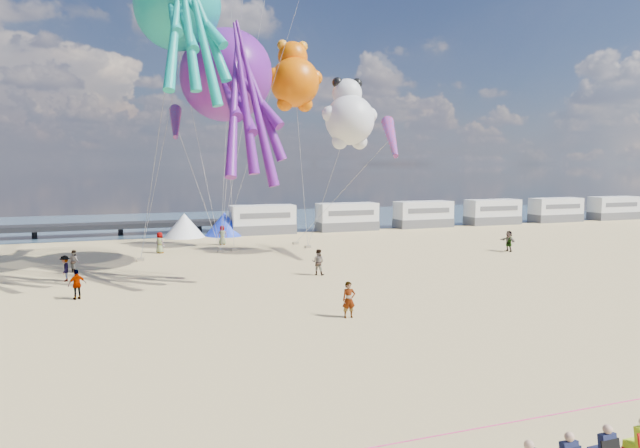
{
  "coord_description": "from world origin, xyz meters",
  "views": [
    {
      "loc": [
        -8.12,
        -17.66,
        7.25
      ],
      "look_at": [
        0.28,
        6.0,
        4.61
      ],
      "focal_mm": 32.0,
      "sensor_mm": 36.0,
      "label": 1
    }
  ],
  "objects_px": {
    "beachgoer_7": "(318,262)",
    "kite_octopus_purple": "(226,76)",
    "motorhome_0": "(263,220)",
    "beachgoer_1": "(74,261)",
    "windsock_left": "(187,24)",
    "motorhome_5": "(614,208)",
    "sandbag_c": "(308,247)",
    "windsock_mid": "(391,138)",
    "tent_blue": "(224,224)",
    "motorhome_4": "(556,210)",
    "beachgoer_3": "(77,285)",
    "kite_octopus_teal": "(177,6)",
    "beachgoer_2": "(65,268)",
    "sandbag_b": "(234,250)",
    "motorhome_2": "(423,214)",
    "sandbag_d": "(296,243)",
    "standing_person": "(349,300)",
    "sandbag_a": "(141,260)",
    "tent_white": "(184,225)",
    "beachgoer_6": "(160,243)",
    "beachgoer_0": "(222,235)",
    "windsock_right": "(176,123)",
    "beachgoer_4": "(509,241)",
    "kite_teddy_orange": "(295,82)",
    "motorhome_3": "(493,212)",
    "sandbag_e": "(221,251)",
    "kite_panda": "(350,120)"
  },
  "relations": [
    {
      "from": "beachgoer_7",
      "to": "kite_octopus_purple",
      "type": "relative_size",
      "value": 0.13
    },
    {
      "from": "motorhome_0",
      "to": "beachgoer_1",
      "type": "bearing_deg",
      "value": -136.08
    },
    {
      "from": "windsock_left",
      "to": "motorhome_5",
      "type": "bearing_deg",
      "value": 34.65
    },
    {
      "from": "sandbag_c",
      "to": "windsock_mid",
      "type": "height_order",
      "value": "windsock_mid"
    },
    {
      "from": "beachgoer_7",
      "to": "tent_blue",
      "type": "bearing_deg",
      "value": -50.55
    },
    {
      "from": "motorhome_4",
      "to": "beachgoer_3",
      "type": "xyz_separation_m",
      "value": [
        -54.37,
        -24.95,
        -0.69
      ]
    },
    {
      "from": "kite_octopus_teal",
      "to": "kite_octopus_purple",
      "type": "xyz_separation_m",
      "value": [
        3.22,
        1.19,
        -3.99
      ]
    },
    {
      "from": "beachgoer_1",
      "to": "sandbag_c",
      "type": "relative_size",
      "value": 3.03
    },
    {
      "from": "beachgoer_2",
      "to": "sandbag_b",
      "type": "xyz_separation_m",
      "value": [
        12.31,
        8.94,
        -0.7
      ]
    },
    {
      "from": "motorhome_2",
      "to": "sandbag_d",
      "type": "height_order",
      "value": "motorhome_2"
    },
    {
      "from": "standing_person",
      "to": "sandbag_b",
      "type": "xyz_separation_m",
      "value": [
        -1.07,
        22.63,
        -0.76
      ]
    },
    {
      "from": "beachgoer_2",
      "to": "sandbag_a",
      "type": "relative_size",
      "value": 3.25
    },
    {
      "from": "tent_white",
      "to": "sandbag_c",
      "type": "distance_m",
      "value": 14.54
    },
    {
      "from": "beachgoer_2",
      "to": "motorhome_0",
      "type": "bearing_deg",
      "value": 139.11
    },
    {
      "from": "motorhome_2",
      "to": "tent_white",
      "type": "xyz_separation_m",
      "value": [
        -27.0,
        0.0,
        -0.3
      ]
    },
    {
      "from": "motorhome_5",
      "to": "beachgoer_6",
      "type": "bearing_deg",
      "value": -170.45
    },
    {
      "from": "motorhome_5",
      "to": "tent_white",
      "type": "bearing_deg",
      "value": 180.0
    },
    {
      "from": "motorhome_0",
      "to": "beachgoer_0",
      "type": "relative_size",
      "value": 3.76
    },
    {
      "from": "beachgoer_7",
      "to": "sandbag_a",
      "type": "relative_size",
      "value": 3.43
    },
    {
      "from": "windsock_left",
      "to": "windsock_right",
      "type": "bearing_deg",
      "value": -161.51
    },
    {
      "from": "beachgoer_4",
      "to": "windsock_right",
      "type": "relative_size",
      "value": 0.38
    },
    {
      "from": "tent_white",
      "to": "kite_octopus_teal",
      "type": "distance_m",
      "value": 25.32
    },
    {
      "from": "sandbag_b",
      "to": "kite_octopus_teal",
      "type": "distance_m",
      "value": 19.92
    },
    {
      "from": "beachgoer_2",
      "to": "kite_teddy_orange",
      "type": "xyz_separation_m",
      "value": [
        17.25,
        7.47,
        13.12
      ]
    },
    {
      "from": "motorhome_3",
      "to": "beachgoer_3",
      "type": "height_order",
      "value": "motorhome_3"
    },
    {
      "from": "windsock_left",
      "to": "beachgoer_7",
      "type": "bearing_deg",
      "value": -23.58
    },
    {
      "from": "tent_blue",
      "to": "windsock_mid",
      "type": "height_order",
      "value": "windsock_mid"
    },
    {
      "from": "beachgoer_6",
      "to": "sandbag_c",
      "type": "relative_size",
      "value": 3.45
    },
    {
      "from": "tent_blue",
      "to": "beachgoer_7",
      "type": "xyz_separation_m",
      "value": [
        2.09,
        -22.9,
        -0.34
      ]
    },
    {
      "from": "sandbag_b",
      "to": "sandbag_e",
      "type": "xyz_separation_m",
      "value": [
        -1.24,
        -0.59,
        0.0
      ]
    },
    {
      "from": "sandbag_c",
      "to": "windsock_right",
      "type": "distance_m",
      "value": 16.02
    },
    {
      "from": "sandbag_a",
      "to": "sandbag_b",
      "type": "bearing_deg",
      "value": 19.45
    },
    {
      "from": "beachgoer_0",
      "to": "tent_blue",
      "type": "bearing_deg",
      "value": -90.22
    },
    {
      "from": "motorhome_2",
      "to": "motorhome_4",
      "type": "distance_m",
      "value": 19.0
    },
    {
      "from": "tent_blue",
      "to": "beachgoer_2",
      "type": "height_order",
      "value": "tent_blue"
    },
    {
      "from": "motorhome_3",
      "to": "sandbag_c",
      "type": "distance_m",
      "value": 29.47
    },
    {
      "from": "kite_panda",
      "to": "kite_teddy_orange",
      "type": "bearing_deg",
      "value": 105.97
    },
    {
      "from": "sandbag_c",
      "to": "kite_octopus_purple",
      "type": "height_order",
      "value": "kite_octopus_purple"
    },
    {
      "from": "beachgoer_3",
      "to": "motorhome_2",
      "type": "bearing_deg",
      "value": -166.94
    },
    {
      "from": "standing_person",
      "to": "kite_teddy_orange",
      "type": "xyz_separation_m",
      "value": [
        3.86,
        21.16,
        13.06
      ]
    },
    {
      "from": "motorhome_2",
      "to": "windsock_right",
      "type": "bearing_deg",
      "value": -150.84
    },
    {
      "from": "kite_octopus_purple",
      "to": "beachgoer_2",
      "type": "bearing_deg",
      "value": 163.92
    },
    {
      "from": "beachgoer_4",
      "to": "kite_teddy_orange",
      "type": "distance_m",
      "value": 22.09
    },
    {
      "from": "beachgoer_0",
      "to": "standing_person",
      "type": "bearing_deg",
      "value": 104.38
    },
    {
      "from": "beachgoer_4",
      "to": "kite_octopus_teal",
      "type": "relative_size",
      "value": 0.15
    },
    {
      "from": "motorhome_2",
      "to": "sandbag_d",
      "type": "bearing_deg",
      "value": -154.54
    },
    {
      "from": "windsock_left",
      "to": "beachgoer_2",
      "type": "bearing_deg",
      "value": -139.49
    },
    {
      "from": "tent_blue",
      "to": "sandbag_e",
      "type": "bearing_deg",
      "value": -101.72
    },
    {
      "from": "motorhome_3",
      "to": "beachgoer_2",
      "type": "distance_m",
      "value": 49.89
    },
    {
      "from": "sandbag_a",
      "to": "kite_octopus_purple",
      "type": "height_order",
      "value": "kite_octopus_purple"
    }
  ]
}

